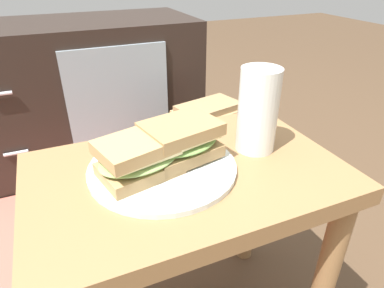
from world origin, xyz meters
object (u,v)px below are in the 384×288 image
at_px(beer_glass, 258,113).
at_px(tv_cabinet, 80,93).
at_px(sandwich_back, 182,139).
at_px(plate, 163,167).
at_px(sandwich_front, 139,157).
at_px(paper_bag, 207,151).

bearing_deg(beer_glass, tv_cabinet, 104.78).
bearing_deg(sandwich_back, plate, -165.99).
xyz_separation_m(sandwich_front, paper_bag, (0.36, 0.47, -0.32)).
xyz_separation_m(sandwich_front, beer_glass, (0.24, 0.01, 0.03)).
bearing_deg(tv_cabinet, sandwich_front, -89.46).
distance_m(sandwich_back, paper_bag, 0.62).
distance_m(plate, sandwich_front, 0.06).
height_order(tv_cabinet, sandwich_front, tv_cabinet).
bearing_deg(beer_glass, sandwich_front, -176.75).
bearing_deg(tv_cabinet, paper_bag, -52.24).
bearing_deg(beer_glass, paper_bag, 74.97).
height_order(tv_cabinet, paper_bag, tv_cabinet).
height_order(sandwich_back, beer_glass, beer_glass).
bearing_deg(beer_glass, sandwich_back, 176.89).
xyz_separation_m(sandwich_front, sandwich_back, (0.09, 0.02, 0.00)).
distance_m(sandwich_front, sandwich_back, 0.09).
relative_size(tv_cabinet, paper_bag, 2.65).
xyz_separation_m(sandwich_back, beer_glass, (0.15, -0.01, 0.03)).
bearing_deg(plate, paper_bag, 55.43).
bearing_deg(plate, sandwich_front, -165.99).
height_order(plate, beer_glass, beer_glass).
xyz_separation_m(plate, sandwich_back, (0.04, 0.01, 0.04)).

